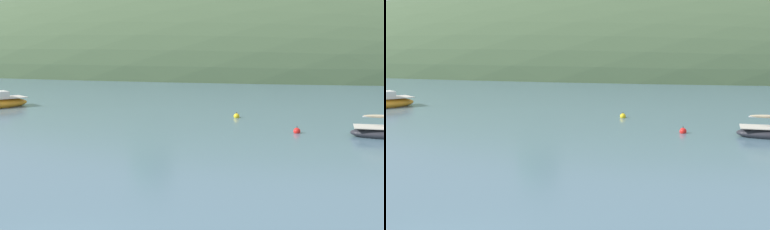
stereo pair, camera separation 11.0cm
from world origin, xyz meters
TOP-DOWN VIEW (x-y plane):
  - far_shoreline_hill at (0.03, 74.81)m, footprint 150.00×36.00m
  - mooring_buoy_inner at (1.93, 27.29)m, footprint 0.44×0.44m
  - mooring_buoy_channel at (6.43, 21.64)m, footprint 0.44×0.44m

SIDE VIEW (x-z plane):
  - far_shoreline_hill at x=0.03m, z-range -16.89..17.02m
  - mooring_buoy_inner at x=1.93m, z-range -0.15..0.39m
  - mooring_buoy_channel at x=6.43m, z-range -0.15..0.39m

